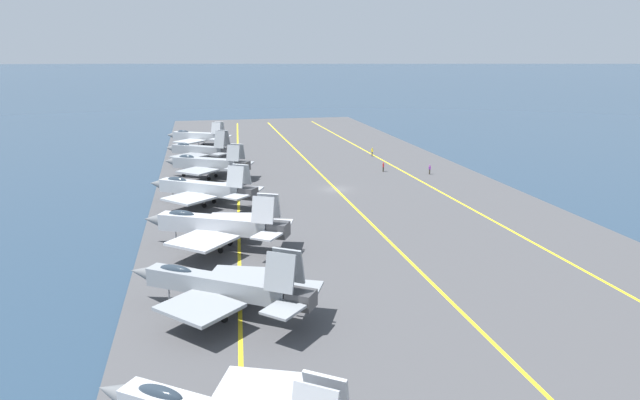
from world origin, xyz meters
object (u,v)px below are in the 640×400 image
(parked_jet_third, at_px, (217,225))
(crew_red_vest, at_px, (383,167))
(parked_jet_sixth, at_px, (200,150))
(parked_jet_seventh, at_px, (198,137))
(crew_purple_vest, at_px, (430,169))
(parked_jet_fourth, at_px, (203,189))
(parked_jet_fifth, at_px, (207,164))
(crew_yellow_vest, at_px, (372,152))
(parked_jet_second, at_px, (221,286))

(parked_jet_third, xyz_separation_m, crew_red_vest, (35.95, -30.99, -1.79))
(parked_jet_third, xyz_separation_m, parked_jet_sixth, (52.81, 1.37, -0.46))
(parked_jet_seventh, bearing_deg, parked_jet_third, -178.61)
(crew_purple_vest, bearing_deg, crew_red_vest, 62.31)
(parked_jet_fourth, bearing_deg, parked_jet_fifth, -3.16)
(parked_jet_third, bearing_deg, crew_red_vest, -40.77)
(crew_purple_vest, bearing_deg, parked_jet_fifth, 83.11)
(crew_yellow_vest, bearing_deg, parked_jet_fourth, 132.74)
(parked_jet_fourth, height_order, crew_yellow_vest, parked_jet_fourth)
(crew_yellow_vest, xyz_separation_m, crew_purple_vest, (-19.34, -4.71, -0.03))
(parked_jet_second, distance_m, parked_jet_fifth, 53.52)
(parked_jet_third, xyz_separation_m, parked_jet_fifth, (36.76, 0.28, -0.16))
(crew_yellow_vest, bearing_deg, parked_jet_second, 153.60)
(parked_jet_fourth, height_order, crew_purple_vest, parked_jet_fourth)
(parked_jet_second, relative_size, parked_jet_seventh, 1.09)
(parked_jet_third, height_order, crew_purple_vest, parked_jet_third)
(parked_jet_sixth, bearing_deg, crew_red_vest, -117.52)
(parked_jet_third, height_order, parked_jet_fifth, parked_jet_third)
(crew_red_vest, relative_size, crew_purple_vest, 1.01)
(parked_jet_fifth, distance_m, parked_jet_sixth, 16.09)
(parked_jet_fifth, height_order, crew_purple_vest, parked_jet_fifth)
(crew_yellow_vest, bearing_deg, parked_jet_third, 146.81)
(parked_jet_fifth, height_order, crew_yellow_vest, parked_jet_fifth)
(parked_jet_third, xyz_separation_m, parked_jet_fourth, (19.18, 1.25, -0.34))
(parked_jet_fifth, relative_size, parked_jet_seventh, 1.04)
(parked_jet_seventh, height_order, crew_yellow_vest, parked_jet_seventh)
(parked_jet_third, relative_size, parked_jet_seventh, 1.12)
(parked_jet_fifth, xyz_separation_m, crew_purple_vest, (-4.67, -38.63, -1.63))
(crew_red_vest, bearing_deg, parked_jet_second, 149.38)
(parked_jet_fourth, distance_m, parked_jet_sixth, 33.63)
(parked_jet_second, relative_size, crew_red_vest, 9.39)
(parked_jet_seventh, bearing_deg, parked_jet_fourth, -179.49)
(parked_jet_second, bearing_deg, parked_jet_fourth, 1.66)
(crew_yellow_vest, height_order, crew_purple_vest, crew_yellow_vest)
(parked_jet_fifth, distance_m, crew_red_vest, 31.33)
(parked_jet_fourth, distance_m, parked_jet_fifth, 17.60)
(parked_jet_fourth, height_order, crew_red_vest, parked_jet_fourth)
(parked_jet_seventh, distance_m, crew_purple_vest, 55.34)
(crew_yellow_vest, bearing_deg, crew_purple_vest, -166.30)
(parked_jet_second, xyz_separation_m, crew_yellow_vest, (68.19, -33.84, -1.64))
(crew_red_vest, height_order, crew_yellow_vest, crew_yellow_vest)
(parked_jet_second, height_order, parked_jet_seventh, parked_jet_second)
(parked_jet_fifth, xyz_separation_m, parked_jet_seventh, (33.48, 1.43, -0.09))
(crew_purple_vest, bearing_deg, parked_jet_seventh, 46.40)
(parked_jet_fifth, bearing_deg, parked_jet_second, -179.92)
(crew_red_vest, xyz_separation_m, crew_yellow_vest, (15.47, -2.64, 0.02))
(parked_jet_third, bearing_deg, parked_jet_second, 179.29)
(parked_jet_fifth, bearing_deg, parked_jet_sixth, 3.88)
(crew_red_vest, xyz_separation_m, crew_purple_vest, (-3.86, -7.36, -0.01))
(parked_jet_seventh, relative_size, crew_yellow_vest, 8.41)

